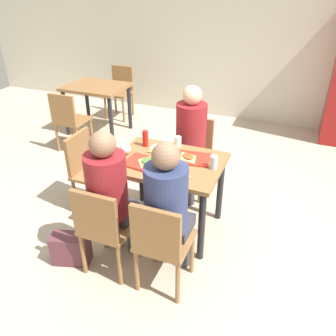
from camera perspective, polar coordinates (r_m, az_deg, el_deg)
The scene contains 27 objects.
ground_plane at distance 3.60m, azimuth 0.00°, elevation -9.36°, with size 10.00×10.00×0.02m, color #B7A893.
back_wall at distance 5.95m, azimuth 12.36°, elevation 20.77°, with size 10.00×0.10×2.80m, color beige.
main_table at distance 3.24m, azimuth 0.00°, elevation -0.62°, with size 0.98×0.75×0.74m.
chair_near_left at distance 2.85m, azimuth -10.43°, elevation -9.11°, with size 0.40×0.40×0.84m.
chair_near_right at distance 2.67m, azimuth -1.17°, elevation -11.73°, with size 0.40×0.40×0.84m.
chair_far_side at distance 3.93m, azimuth 4.12°, elevation 2.89°, with size 0.40×0.40×0.84m.
chair_left_end at distance 3.68m, azimuth -12.78°, elevation 0.19°, with size 0.40×0.40×0.84m.
person_in_red at distance 2.80m, azimuth -9.41°, elevation -3.54°, with size 0.32×0.42×1.25m.
person_in_brown_jacket at distance 2.62m, azimuth -0.03°, elevation -5.79°, with size 0.32×0.42×1.25m.
person_far_side at distance 3.70m, azimuth 3.57°, elevation 5.40°, with size 0.32×0.42×1.25m.
tray_red_near at distance 3.13m, azimuth -3.81°, elevation 0.78°, with size 0.36×0.26×0.02m, color red.
tray_red_far at distance 3.22m, azimuth 3.59°, elevation 1.61°, with size 0.36×0.26×0.02m, color red.
paper_plate_center at distance 3.40m, azimuth -1.02°, elevation 3.19°, with size 0.22×0.22×0.01m, color white.
paper_plate_near_edge at distance 2.97m, azimuth 1.17°, elevation -1.04°, with size 0.22×0.22×0.01m, color white.
pizza_slice_a at distance 3.14m, azimuth -3.31°, elevation 1.21°, with size 0.14×0.19×0.02m.
pizza_slice_b at distance 3.20m, azimuth 3.26°, elevation 1.84°, with size 0.22×0.21×0.02m.
pizza_slice_c at distance 3.36m, azimuth -0.87°, elevation 3.16°, with size 0.27×0.26×0.02m.
pizza_slice_d at distance 2.95m, azimuth 1.05°, elevation -0.90°, with size 0.23×0.18×0.02m.
plastic_cup_a at distance 3.43m, azimuth 1.59°, elevation 4.31°, with size 0.07×0.07×0.10m, color white.
plastic_cup_b at distance 2.89m, azimuth -1.88°, elevation -0.84°, with size 0.07×0.07×0.10m, color white.
soda_can at distance 3.06m, azimuth 7.43°, elevation 0.91°, with size 0.07×0.07×0.12m, color #B7BCC6.
condiment_bottle at distance 3.43m, azimuth -3.70°, elevation 4.80°, with size 0.06×0.06×0.16m, color red.
foil_bundle at distance 3.30m, azimuth -6.87°, elevation 3.05°, with size 0.10×0.10×0.10m, color silver.
handbag at distance 3.23m, azimuth -15.44°, elevation -12.50°, with size 0.32×0.16×0.28m, color #592D38.
background_table at distance 5.51m, azimuth -11.49°, elevation 11.72°, with size 0.90×0.70×0.74m.
background_chair_near at distance 4.99m, azimuth -15.83°, elevation 7.81°, with size 0.40×0.40×0.84m.
background_chair_far at distance 6.14m, azimuth -7.68°, elevation 12.71°, with size 0.40×0.40×0.84m.
Camera 1 is at (1.04, -2.59, 2.25)m, focal length 37.65 mm.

